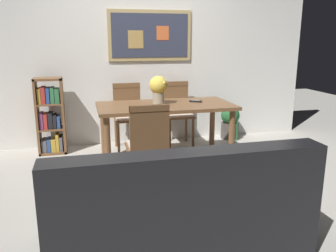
{
  "coord_description": "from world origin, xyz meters",
  "views": [
    {
      "loc": [
        -0.83,
        -3.52,
        1.51
      ],
      "look_at": [
        0.0,
        -0.17,
        0.65
      ],
      "focal_mm": 37.38,
      "sensor_mm": 36.0,
      "label": 1
    }
  ],
  "objects_px": {
    "dining_chair_near_left": "(148,140)",
    "dining_chair_far_left": "(128,111)",
    "leather_couch": "(177,211)",
    "dining_table": "(166,112)",
    "bookshelf": "(51,118)",
    "potted_ivy": "(230,122)",
    "dining_chair_far_right": "(177,108)",
    "tv_remote": "(196,101)",
    "flower_vase": "(159,88)"
  },
  "relations": [
    {
      "from": "dining_chair_near_left",
      "to": "dining_chair_far_left",
      "type": "bearing_deg",
      "value": 89.77
    },
    {
      "from": "leather_couch",
      "to": "dining_table",
      "type": "bearing_deg",
      "value": 78.98
    },
    {
      "from": "dining_chair_far_left",
      "to": "bookshelf",
      "type": "height_order",
      "value": "bookshelf"
    },
    {
      "from": "potted_ivy",
      "to": "dining_table",
      "type": "bearing_deg",
      "value": -145.55
    },
    {
      "from": "dining_table",
      "to": "dining_chair_far_right",
      "type": "height_order",
      "value": "dining_chair_far_right"
    },
    {
      "from": "leather_couch",
      "to": "dining_chair_far_right",
      "type": "bearing_deg",
      "value": 74.68
    },
    {
      "from": "leather_couch",
      "to": "tv_remote",
      "type": "relative_size",
      "value": 11.41
    },
    {
      "from": "dining_chair_near_left",
      "to": "dining_table",
      "type": "bearing_deg",
      "value": 64.49
    },
    {
      "from": "flower_vase",
      "to": "dining_table",
      "type": "bearing_deg",
      "value": -21.34
    },
    {
      "from": "dining_chair_far_left",
      "to": "leather_couch",
      "type": "xyz_separation_m",
      "value": [
        0.0,
        -2.59,
        -0.23
      ]
    },
    {
      "from": "dining_chair_far_left",
      "to": "tv_remote",
      "type": "distance_m",
      "value": 1.05
    },
    {
      "from": "dining_chair_far_left",
      "to": "dining_chair_near_left",
      "type": "height_order",
      "value": "same"
    },
    {
      "from": "dining_chair_near_left",
      "to": "potted_ivy",
      "type": "distance_m",
      "value": 2.29
    },
    {
      "from": "dining_chair_near_left",
      "to": "bookshelf",
      "type": "distance_m",
      "value": 1.86
    },
    {
      "from": "dining_table",
      "to": "dining_chair_far_left",
      "type": "bearing_deg",
      "value": 115.58
    },
    {
      "from": "bookshelf",
      "to": "potted_ivy",
      "type": "height_order",
      "value": "bookshelf"
    },
    {
      "from": "dining_table",
      "to": "dining_chair_far_left",
      "type": "height_order",
      "value": "dining_chair_far_left"
    },
    {
      "from": "dining_chair_near_left",
      "to": "leather_couch",
      "type": "height_order",
      "value": "dining_chair_near_left"
    },
    {
      "from": "dining_chair_far_right",
      "to": "potted_ivy",
      "type": "height_order",
      "value": "dining_chair_far_right"
    },
    {
      "from": "dining_table",
      "to": "flower_vase",
      "type": "bearing_deg",
      "value": 158.66
    },
    {
      "from": "dining_chair_far_left",
      "to": "dining_chair_near_left",
      "type": "relative_size",
      "value": 1.0
    },
    {
      "from": "dining_table",
      "to": "bookshelf",
      "type": "relative_size",
      "value": 1.59
    },
    {
      "from": "bookshelf",
      "to": "flower_vase",
      "type": "height_order",
      "value": "flower_vase"
    },
    {
      "from": "leather_couch",
      "to": "potted_ivy",
      "type": "height_order",
      "value": "leather_couch"
    },
    {
      "from": "dining_chair_far_left",
      "to": "dining_table",
      "type": "bearing_deg",
      "value": -64.42
    },
    {
      "from": "leather_couch",
      "to": "tv_remote",
      "type": "bearing_deg",
      "value": 68.19
    },
    {
      "from": "dining_table",
      "to": "potted_ivy",
      "type": "xyz_separation_m",
      "value": [
        1.23,
        0.85,
        -0.39
      ]
    },
    {
      "from": "dining_table",
      "to": "flower_vase",
      "type": "height_order",
      "value": "flower_vase"
    },
    {
      "from": "bookshelf",
      "to": "dining_chair_far_right",
      "type": "bearing_deg",
      "value": 0.04
    },
    {
      "from": "bookshelf",
      "to": "potted_ivy",
      "type": "distance_m",
      "value": 2.64
    },
    {
      "from": "bookshelf",
      "to": "flower_vase",
      "type": "xyz_separation_m",
      "value": [
        1.32,
        -0.74,
        0.46
      ]
    },
    {
      "from": "dining_chair_far_right",
      "to": "flower_vase",
      "type": "height_order",
      "value": "flower_vase"
    },
    {
      "from": "tv_remote",
      "to": "dining_table",
      "type": "bearing_deg",
      "value": -171.21
    },
    {
      "from": "dining_chair_near_left",
      "to": "tv_remote",
      "type": "relative_size",
      "value": 5.77
    },
    {
      "from": "dining_table",
      "to": "dining_chair_near_left",
      "type": "distance_m",
      "value": 0.86
    },
    {
      "from": "leather_couch",
      "to": "tv_remote",
      "type": "distance_m",
      "value": 2.09
    },
    {
      "from": "leather_couch",
      "to": "bookshelf",
      "type": "relative_size",
      "value": 1.77
    },
    {
      "from": "dining_chair_far_right",
      "to": "tv_remote",
      "type": "bearing_deg",
      "value": -86.47
    },
    {
      "from": "dining_chair_near_left",
      "to": "bookshelf",
      "type": "bearing_deg",
      "value": 123.79
    },
    {
      "from": "dining_table",
      "to": "dining_chair_far_right",
      "type": "distance_m",
      "value": 0.86
    },
    {
      "from": "flower_vase",
      "to": "leather_couch",
      "type": "bearing_deg",
      "value": -98.49
    },
    {
      "from": "potted_ivy",
      "to": "dining_chair_far_left",
      "type": "bearing_deg",
      "value": -176.57
    },
    {
      "from": "tv_remote",
      "to": "dining_chair_far_right",
      "type": "bearing_deg",
      "value": 93.53
    },
    {
      "from": "dining_table",
      "to": "tv_remote",
      "type": "relative_size",
      "value": 10.3
    },
    {
      "from": "dining_table",
      "to": "bookshelf",
      "type": "bearing_deg",
      "value": 150.99
    },
    {
      "from": "bookshelf",
      "to": "tv_remote",
      "type": "relative_size",
      "value": 6.46
    },
    {
      "from": "dining_table",
      "to": "leather_couch",
      "type": "bearing_deg",
      "value": -101.02
    },
    {
      "from": "dining_chair_near_left",
      "to": "flower_vase",
      "type": "relative_size",
      "value": 2.67
    },
    {
      "from": "dining_chair_far_left",
      "to": "dining_chair_far_right",
      "type": "xyz_separation_m",
      "value": [
        0.72,
        0.02,
        0.0
      ]
    },
    {
      "from": "dining_chair_far_left",
      "to": "dining_chair_near_left",
      "type": "bearing_deg",
      "value": -90.23
    }
  ]
}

